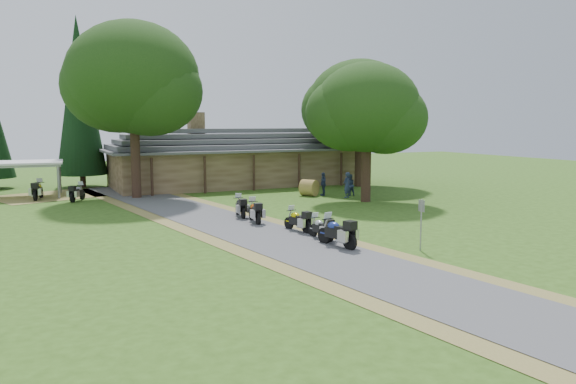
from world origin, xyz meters
name	(u,v)px	position (x,y,z in m)	size (l,w,h in m)	color
ground	(296,247)	(0.00, 0.00, 0.00)	(120.00, 120.00, 0.00)	#325317
driveway	(251,232)	(-0.50, 4.00, 0.00)	(46.00, 46.00, 0.00)	#4F4F51
lodge	(234,156)	(6.00, 24.00, 2.45)	(21.40, 9.40, 4.90)	brown
carport	(19,179)	(-10.72, 23.06, 1.29)	(5.93, 3.95, 2.57)	silver
motorcycle_row_a	(337,231)	(1.59, -0.81, 0.71)	(2.07, 0.68, 1.42)	navy
motorcycle_row_b	(321,227)	(1.73, 0.87, 0.58)	(1.70, 0.56, 1.16)	#B1B5B9
motorcycle_row_c	(298,219)	(1.61, 3.01, 0.61)	(1.79, 0.59, 1.23)	#C3BE00
motorcycle_row_d	(255,211)	(0.64, 6.23, 0.66)	(1.92, 0.63, 1.31)	#B44710
motorcycle_row_e	(240,206)	(0.59, 8.27, 0.64)	(1.86, 0.61, 1.27)	black
motorcycle_carport_a	(38,189)	(-9.57, 21.21, 0.70)	(2.06, 0.67, 1.41)	gold
motorcycle_carport_b	(77,192)	(-7.16, 19.20, 0.64)	(1.86, 0.61, 1.27)	gray
person_a	(347,183)	(10.35, 12.64, 1.08)	(0.61, 0.44, 2.16)	navy
person_b	(350,183)	(11.16, 13.53, 0.93)	(0.53, 0.38, 1.86)	navy
person_c	(323,182)	(9.44, 14.47, 1.00)	(0.57, 0.41, 2.00)	navy
hay_bale	(309,188)	(8.42, 14.75, 0.60)	(1.20, 1.20, 1.10)	olive
sign_post	(421,225)	(4.40, -2.95, 1.09)	(0.39, 0.07, 2.18)	gray
oak_lodge_left	(134,101)	(-3.21, 19.03, 6.83)	(9.17, 9.17, 13.65)	black
oak_lodge_right	(359,120)	(15.08, 18.46, 5.52)	(8.71, 8.71, 11.04)	black
oak_driveway	(367,126)	(10.54, 10.51, 5.13)	(7.08, 7.08, 10.25)	black
cedar_near	(79,102)	(-5.94, 27.89, 6.99)	(4.01, 4.01, 13.98)	black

